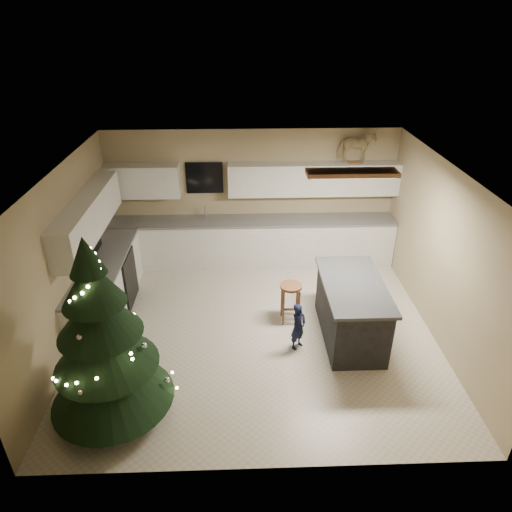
% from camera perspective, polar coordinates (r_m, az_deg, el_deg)
% --- Properties ---
extents(ground_plane, '(5.50, 5.50, 0.00)m').
position_cam_1_polar(ground_plane, '(7.38, 0.10, -9.18)').
color(ground_plane, beige).
extents(room_shell, '(5.52, 5.02, 2.61)m').
position_cam_1_polar(room_shell, '(6.46, 0.32, 3.20)').
color(room_shell, tan).
rests_on(room_shell, ground_plane).
extents(cabinetry, '(5.50, 3.20, 2.00)m').
position_cam_1_polar(cabinetry, '(8.40, -6.54, 1.78)').
color(cabinetry, silver).
rests_on(cabinetry, ground_plane).
extents(island, '(0.90, 1.70, 0.95)m').
position_cam_1_polar(island, '(7.13, 11.79, -6.62)').
color(island, black).
rests_on(island, ground_plane).
extents(bar_stool, '(0.35, 0.35, 0.67)m').
position_cam_1_polar(bar_stool, '(7.32, 4.36, -4.75)').
color(bar_stool, brown).
rests_on(bar_stool, ground_plane).
extents(christmas_tree, '(1.55, 1.50, 2.47)m').
position_cam_1_polar(christmas_tree, '(5.72, -18.44, -10.88)').
color(christmas_tree, '#3F2816').
rests_on(christmas_tree, ground_plane).
extents(toddler, '(0.32, 0.33, 0.76)m').
position_cam_1_polar(toddler, '(6.85, 5.31, -8.76)').
color(toddler, black).
rests_on(toddler, ground_plane).
extents(rocking_horse, '(0.68, 0.34, 0.58)m').
position_cam_1_polar(rocking_horse, '(8.71, 12.44, 13.18)').
color(rocking_horse, brown).
rests_on(rocking_horse, cabinetry).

